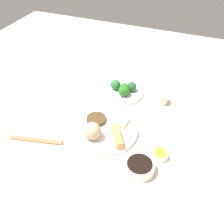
{
  "coord_description": "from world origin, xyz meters",
  "views": [
    {
      "loc": [
        0.7,
        0.3,
        0.78
      ],
      "look_at": [
        -0.08,
        -0.01,
        0.06
      ],
      "focal_mm": 41.4,
      "sensor_mm": 36.0,
      "label": 1
    }
  ],
  "objects_px": {
    "main_plate": "(106,131)",
    "soy_sauce_bowl": "(139,167)",
    "teacup": "(162,98)",
    "broccoli_plate": "(123,92)",
    "chopsticks_pair": "(36,140)",
    "sauce_ramekin_hot_mustard": "(160,155)"
  },
  "relations": [
    {
      "from": "soy_sauce_bowl",
      "to": "sauce_ramekin_hot_mustard",
      "type": "height_order",
      "value": "soy_sauce_bowl"
    },
    {
      "from": "main_plate",
      "to": "sauce_ramekin_hot_mustard",
      "type": "relative_size",
      "value": 4.23
    },
    {
      "from": "soy_sauce_bowl",
      "to": "teacup",
      "type": "height_order",
      "value": "teacup"
    },
    {
      "from": "broccoli_plate",
      "to": "chopsticks_pair",
      "type": "distance_m",
      "value": 0.48
    },
    {
      "from": "main_plate",
      "to": "soy_sauce_bowl",
      "type": "xyz_separation_m",
      "value": [
        0.13,
        0.18,
        0.01
      ]
    },
    {
      "from": "main_plate",
      "to": "soy_sauce_bowl",
      "type": "relative_size",
      "value": 2.42
    },
    {
      "from": "sauce_ramekin_hot_mustard",
      "to": "soy_sauce_bowl",
      "type": "bearing_deg",
      "value": -31.59
    },
    {
      "from": "chopsticks_pair",
      "to": "broccoli_plate",
      "type": "bearing_deg",
      "value": 153.48
    },
    {
      "from": "sauce_ramekin_hot_mustard",
      "to": "teacup",
      "type": "distance_m",
      "value": 0.33
    },
    {
      "from": "sauce_ramekin_hot_mustard",
      "to": "chopsticks_pair",
      "type": "relative_size",
      "value": 0.29
    },
    {
      "from": "broccoli_plate",
      "to": "chopsticks_pair",
      "type": "height_order",
      "value": "broccoli_plate"
    },
    {
      "from": "broccoli_plate",
      "to": "soy_sauce_bowl",
      "type": "bearing_deg",
      "value": 26.71
    },
    {
      "from": "teacup",
      "to": "soy_sauce_bowl",
      "type": "bearing_deg",
      "value": 2.47
    },
    {
      "from": "soy_sauce_bowl",
      "to": "broccoli_plate",
      "type": "bearing_deg",
      "value": -153.29
    },
    {
      "from": "soy_sauce_bowl",
      "to": "teacup",
      "type": "distance_m",
      "value": 0.41
    },
    {
      "from": "teacup",
      "to": "chopsticks_pair",
      "type": "height_order",
      "value": "teacup"
    },
    {
      "from": "main_plate",
      "to": "soy_sauce_bowl",
      "type": "distance_m",
      "value": 0.23
    },
    {
      "from": "broccoli_plate",
      "to": "sauce_ramekin_hot_mustard",
      "type": "relative_size",
      "value": 3.13
    },
    {
      "from": "main_plate",
      "to": "teacup",
      "type": "height_order",
      "value": "teacup"
    },
    {
      "from": "teacup",
      "to": "chopsticks_pair",
      "type": "bearing_deg",
      "value": -43.49
    },
    {
      "from": "broccoli_plate",
      "to": "teacup",
      "type": "relative_size",
      "value": 3.4
    },
    {
      "from": "soy_sauce_bowl",
      "to": "sauce_ramekin_hot_mustard",
      "type": "distance_m",
      "value": 0.1
    }
  ]
}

